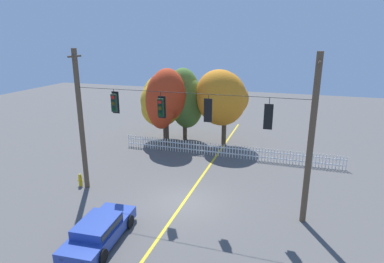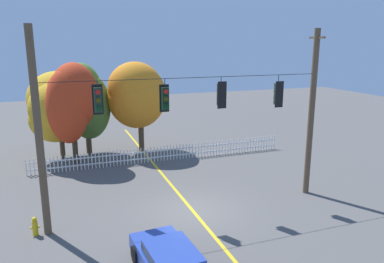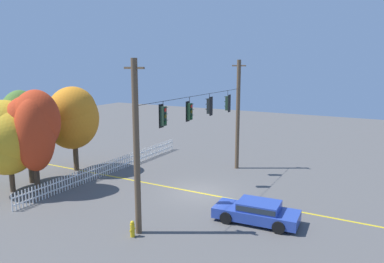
% 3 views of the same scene
% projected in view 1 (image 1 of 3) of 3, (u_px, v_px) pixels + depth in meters
% --- Properties ---
extents(ground, '(80.00, 80.00, 0.00)m').
position_uv_depth(ground, '(184.00, 202.00, 18.53)').
color(ground, '#565451').
extents(lane_centerline_stripe, '(0.16, 36.00, 0.01)m').
position_uv_depth(lane_centerline_stripe, '(184.00, 202.00, 18.53)').
color(lane_centerline_stripe, gold).
rests_on(lane_centerline_stripe, ground).
extents(signal_support_span, '(13.16, 1.10, 8.47)m').
position_uv_depth(signal_support_span, '(183.00, 130.00, 17.33)').
color(signal_support_span, brown).
rests_on(signal_support_span, ground).
extents(traffic_signal_northbound_secondary, '(0.43, 0.38, 1.40)m').
position_uv_depth(traffic_signal_northbound_secondary, '(115.00, 103.00, 18.19)').
color(traffic_signal_northbound_secondary, black).
extents(traffic_signal_northbound_primary, '(0.43, 0.38, 1.47)m').
position_uv_depth(traffic_signal_northbound_primary, '(161.00, 107.00, 17.38)').
color(traffic_signal_northbound_primary, black).
extents(traffic_signal_southbound_primary, '(0.43, 0.38, 1.42)m').
position_uv_depth(traffic_signal_southbound_primary, '(209.00, 110.00, 16.58)').
color(traffic_signal_southbound_primary, black).
extents(traffic_signal_eastbound_side, '(0.43, 0.38, 1.55)m').
position_uv_depth(traffic_signal_eastbound_side, '(269.00, 116.00, 15.73)').
color(traffic_signal_eastbound_side, black).
extents(white_picket_fence, '(17.16, 0.06, 1.04)m').
position_uv_depth(white_picket_fence, '(227.00, 151.00, 25.31)').
color(white_picket_fence, white).
rests_on(white_picket_fence, ground).
extents(autumn_maple_near_fence, '(4.26, 4.60, 5.95)m').
position_uv_depth(autumn_maple_near_fence, '(164.00, 100.00, 28.91)').
color(autumn_maple_near_fence, brown).
rests_on(autumn_maple_near_fence, ground).
extents(autumn_maple_mid, '(3.29, 3.48, 6.61)m').
position_uv_depth(autumn_maple_mid, '(166.00, 97.00, 27.28)').
color(autumn_maple_mid, '#473828').
rests_on(autumn_maple_mid, ground).
extents(autumn_oak_far_east, '(3.40, 3.15, 6.46)m').
position_uv_depth(autumn_oak_far_east, '(184.00, 99.00, 28.88)').
color(autumn_oak_far_east, brown).
rests_on(autumn_oak_far_east, ground).
extents(autumn_maple_far_west, '(4.30, 3.99, 6.52)m').
position_uv_depth(autumn_maple_far_west, '(222.00, 97.00, 27.15)').
color(autumn_maple_far_west, brown).
rests_on(autumn_maple_far_west, ground).
extents(parked_car, '(2.14, 4.50, 1.15)m').
position_uv_depth(parked_car, '(99.00, 230.00, 14.79)').
color(parked_car, '#28429E').
rests_on(parked_car, ground).
extents(fire_hydrant, '(0.38, 0.22, 0.81)m').
position_uv_depth(fire_hydrant, '(80.00, 180.00, 20.45)').
color(fire_hydrant, gold).
rests_on(fire_hydrant, ground).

